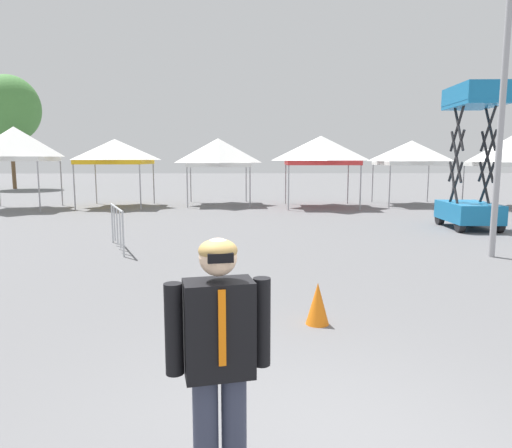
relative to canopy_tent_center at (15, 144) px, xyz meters
The scene contains 11 objects.
canopy_tent_center is the anchor object (origin of this frame).
canopy_tent_far_left 4.28m from the canopy_tent_center, 13.44° to the left, with size 3.10×3.10×3.16m.
canopy_tent_left_of_center 9.13m from the canopy_tent_center, 11.58° to the left, with size 3.21×3.21×3.24m.
canopy_tent_right_of_center 13.78m from the canopy_tent_center, ahead, with size 3.46×3.46×3.30m.
canopy_tent_far_right 18.41m from the canopy_tent_center, ahead, with size 3.10×3.10×3.12m.
scissor_lift 18.65m from the canopy_tent_center, 20.18° to the right, with size 1.54×2.38×4.53m.
person_foreground 21.04m from the canopy_tent_center, 61.64° to the right, with size 0.64×0.32×1.78m.
light_pole_near_lift 19.25m from the canopy_tent_center, 34.23° to the right, with size 0.36×0.36×7.88m.
tree_behind_tents_right 16.45m from the canopy_tent_center, 116.19° to the left, with size 4.44×4.44×8.38m.
crowd_barrier_by_lift 12.10m from the canopy_tent_center, 54.10° to the right, with size 0.84×1.96×1.08m.
traffic_cone_lot_center 18.91m from the canopy_tent_center, 53.57° to the right, with size 0.32×0.32×0.58m, color orange.
Camera 1 is at (-0.54, -3.10, 2.25)m, focal length 32.54 mm.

